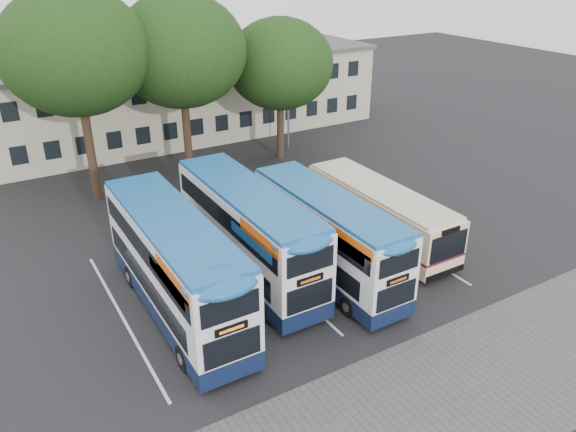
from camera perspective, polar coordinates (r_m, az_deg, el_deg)
The scene contains 12 objects.
ground at distance 24.62m, azimuth 12.09°, elevation -8.47°, with size 120.00×120.00×0.00m, color black.
paving_strip at distance 20.79m, azimuth 17.34°, elevation -16.60°, with size 40.00×6.00×0.01m, color #595654.
bay_lines at distance 26.09m, azimuth -1.50°, elevation -5.69°, with size 14.12×11.00×0.01m.
depot_building at distance 45.15m, azimuth -11.36°, elevation 11.89°, with size 32.40×8.40×6.20m.
lamp_post at distance 40.99m, azimuth 0.06°, elevation 13.76°, with size 0.25×1.05×9.06m.
tree_left at distance 33.01m, azimuth -20.86°, elevation 15.30°, with size 8.01×8.01×11.95m.
tree_mid at distance 35.22m, azimuth -10.88°, elevation 16.12°, with size 7.90×7.90×11.35m.
tree_right at distance 38.55m, azimuth -0.81°, elevation 15.18°, with size 7.10×7.10×9.56m.
bus_dd_left at distance 22.65m, azimuth -11.44°, elevation -4.58°, with size 2.50×10.31×4.29m.
bus_dd_mid at distance 24.87m, azimuth -4.10°, elevation -1.32°, with size 2.45×10.11×4.21m.
bus_dd_right at distance 24.89m, azimuth 3.96°, elevation -1.71°, with size 2.28×9.40×3.91m.
bus_single at distance 28.62m, azimuth 9.13°, elevation 0.62°, with size 2.42×9.52×2.84m.
Camera 1 is at (-14.54, -14.46, 13.62)m, focal length 35.00 mm.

